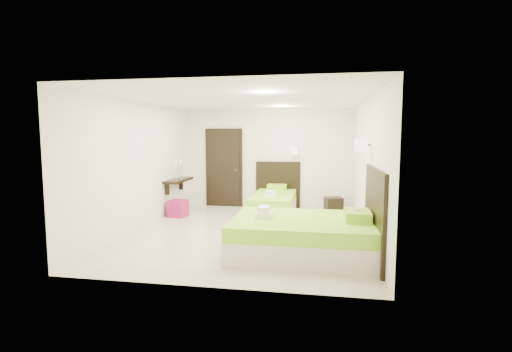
% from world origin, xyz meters
% --- Properties ---
extents(floor, '(5.50, 5.50, 0.00)m').
position_xyz_m(floor, '(0.00, 0.00, 0.00)').
color(floor, beige).
rests_on(floor, ground).
extents(bed_single, '(1.19, 1.98, 1.63)m').
position_xyz_m(bed_single, '(0.28, 1.84, 0.30)').
color(bed_single, beige).
rests_on(bed_single, ground).
extents(bed_double, '(2.26, 1.92, 1.87)m').
position_xyz_m(bed_double, '(1.19, -1.21, 0.33)').
color(bed_double, beige).
rests_on(bed_double, ground).
extents(nightstand, '(0.50, 0.47, 0.37)m').
position_xyz_m(nightstand, '(1.74, 2.41, 0.18)').
color(nightstand, black).
rests_on(nightstand, ground).
extents(ottoman, '(0.44, 0.44, 0.39)m').
position_xyz_m(ottoman, '(-1.94, 1.17, 0.20)').
color(ottoman, '#93134E').
rests_on(ottoman, ground).
extents(door, '(1.02, 0.15, 2.14)m').
position_xyz_m(door, '(-1.20, 2.70, 1.05)').
color(door, black).
rests_on(door, ground).
extents(console_shelf, '(0.35, 1.20, 0.78)m').
position_xyz_m(console_shelf, '(-2.08, 1.60, 0.82)').
color(console_shelf, black).
rests_on(console_shelf, ground).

